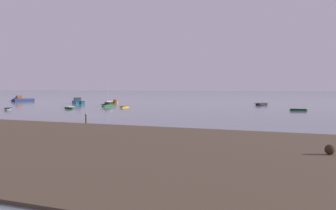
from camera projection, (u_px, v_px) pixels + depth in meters
ground_plane at (95, 116)px, 61.20m from camera, size 800.00×800.00×0.00m
tidal_rock_right at (330, 150)px, 25.21m from camera, size 0.61×0.61×0.61m
motorboat_moored_0 at (78, 102)px, 106.49m from camera, size 6.01×5.57×2.32m
rowboat_moored_2 at (8, 109)px, 77.79m from camera, size 2.84×3.17×0.50m
rowboat_moored_3 at (299, 110)px, 74.19m from camera, size 3.19×1.17×0.50m
motorboat_moored_3 at (20, 100)px, 122.90m from camera, size 5.27×6.97×2.54m
sailboat_moored_0 at (108, 105)px, 91.54m from camera, size 1.85×5.05×5.56m
rowboat_moored_4 at (261, 104)px, 97.48m from camera, size 2.98×4.87×0.73m
rowboat_moored_5 at (69, 108)px, 81.75m from camera, size 4.03×3.24×0.62m
motorboat_moored_4 at (115, 102)px, 110.78m from camera, size 3.29×4.41×1.45m
rowboat_moored_6 at (125, 107)px, 85.80m from camera, size 1.14×3.07×0.48m
mooring_post_near at (86, 119)px, 48.30m from camera, size 0.22×0.22×1.34m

